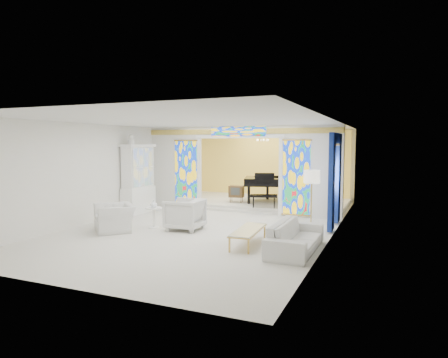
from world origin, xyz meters
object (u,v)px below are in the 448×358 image
at_px(china_cabinet, 138,179).
at_px(armchair_left, 115,218).
at_px(grand_piano, 268,181).
at_px(sofa, 296,237).
at_px(armchair_right, 185,214).
at_px(tv_console, 236,192).
at_px(coffee_table, 248,230).

height_order(china_cabinet, armchair_left, china_cabinet).
distance_m(china_cabinet, grand_piano, 4.97).
height_order(china_cabinet, sofa, china_cabinet).
bearing_deg(sofa, armchair_right, 73.49).
relative_size(armchair_right, sofa, 0.43).
bearing_deg(tv_console, grand_piano, 28.77).
height_order(china_cabinet, armchair_right, china_cabinet).
distance_m(sofa, coffee_table, 1.17).
distance_m(armchair_right, grand_piano, 5.23).
relative_size(sofa, grand_piano, 0.71).
height_order(armchair_left, coffee_table, armchair_left).
height_order(sofa, tv_console, tv_console).
bearing_deg(armchair_left, sofa, 42.04).
distance_m(armchair_right, tv_console, 4.38).
xyz_separation_m(armchair_right, tv_console, (-0.14, 4.38, 0.15)).
relative_size(china_cabinet, sofa, 1.21).
height_order(grand_piano, tv_console, grand_piano).
xyz_separation_m(china_cabinet, sofa, (6.17, -2.83, -0.84)).
xyz_separation_m(armchair_right, sofa, (3.36, -1.01, -0.11)).
xyz_separation_m(china_cabinet, grand_piano, (3.70, 3.32, -0.22)).
distance_m(armchair_left, sofa, 5.06).
distance_m(armchair_right, coffee_table, 2.38).
distance_m(armchair_left, coffee_table, 3.90).
xyz_separation_m(armchair_left, sofa, (5.06, -0.12, -0.04)).
bearing_deg(grand_piano, armchair_right, -115.93).
height_order(armchair_left, tv_console, tv_console).
xyz_separation_m(china_cabinet, armchair_left, (1.11, -2.71, -0.80)).
bearing_deg(tv_console, sofa, -64.26).
distance_m(china_cabinet, tv_console, 3.74).
xyz_separation_m(china_cabinet, tv_console, (2.66, 2.56, -0.58)).
bearing_deg(armchair_left, grand_piano, 110.07).
relative_size(armchair_left, tv_console, 1.80).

